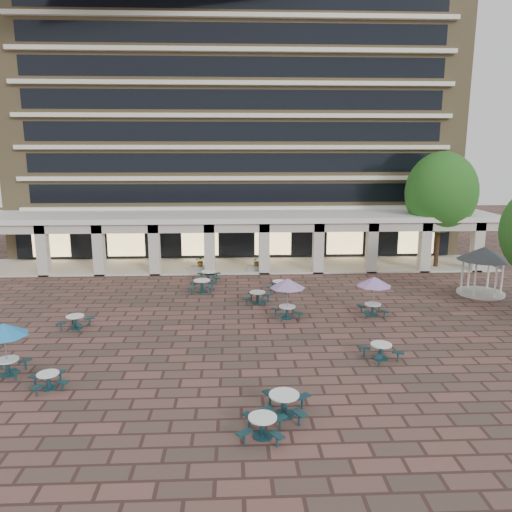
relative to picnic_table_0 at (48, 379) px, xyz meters
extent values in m
plane|color=brown|center=(7.76, 6.49, -0.40)|extent=(120.00, 120.00, 0.00)
cube|color=#8D784F|center=(7.76, 31.99, 10.60)|extent=(40.00, 15.00, 22.00)
cube|color=silver|center=(7.76, 24.24, 4.10)|extent=(36.80, 0.50, 0.35)
cube|color=black|center=(7.76, 24.47, 5.40)|extent=(35.20, 0.05, 1.60)
cube|color=silver|center=(7.76, 24.24, 6.70)|extent=(36.80, 0.50, 0.35)
cube|color=black|center=(7.76, 24.47, 8.00)|extent=(35.20, 0.05, 1.60)
cube|color=silver|center=(7.76, 24.24, 9.30)|extent=(36.80, 0.50, 0.35)
cube|color=black|center=(7.76, 24.47, 10.60)|extent=(35.20, 0.05, 1.60)
cube|color=silver|center=(7.76, 24.24, 11.90)|extent=(36.80, 0.50, 0.35)
cube|color=black|center=(7.76, 24.47, 13.20)|extent=(35.20, 0.05, 1.60)
cube|color=silver|center=(7.76, 24.24, 14.50)|extent=(36.80, 0.50, 0.35)
cube|color=black|center=(7.76, 24.47, 15.80)|extent=(35.20, 0.05, 1.60)
cube|color=silver|center=(7.76, 24.24, 17.10)|extent=(36.80, 0.50, 0.35)
cube|color=black|center=(7.76, 24.47, 18.40)|extent=(35.20, 0.05, 1.60)
cube|color=silver|center=(7.76, 24.24, 19.70)|extent=(36.80, 0.50, 0.35)
cube|color=white|center=(7.76, 21.49, 3.80)|extent=(42.00, 6.60, 0.40)
cube|color=beige|center=(7.76, 18.64, 3.35)|extent=(42.00, 0.30, 0.90)
cube|color=black|center=(7.76, 24.19, 1.40)|extent=(38.00, 0.15, 3.20)
cube|color=beige|center=(7.76, 21.49, -0.34)|extent=(42.00, 6.00, 0.12)
cube|color=beige|center=(-7.02, 18.89, 1.60)|extent=(0.80, 0.80, 4.00)
cube|color=beige|center=(-2.80, 18.89, 1.60)|extent=(0.80, 0.80, 4.00)
cube|color=beige|center=(1.43, 18.89, 1.60)|extent=(0.80, 0.80, 4.00)
cube|color=beige|center=(5.65, 18.89, 1.60)|extent=(0.80, 0.80, 4.00)
cube|color=beige|center=(9.87, 18.89, 1.60)|extent=(0.80, 0.80, 4.00)
cube|color=beige|center=(14.09, 18.89, 1.60)|extent=(0.80, 0.80, 4.00)
cube|color=beige|center=(18.32, 18.89, 1.60)|extent=(0.80, 0.80, 4.00)
cube|color=beige|center=(22.54, 18.89, 1.60)|extent=(0.80, 0.80, 4.00)
cube|color=beige|center=(26.76, 18.89, 1.60)|extent=(0.80, 0.80, 4.00)
cube|color=#FFD88C|center=(-8.24, 24.04, 1.20)|extent=(3.20, 0.08, 2.40)
cube|color=#FFD88C|center=(-1.84, 24.04, 1.20)|extent=(3.20, 0.08, 2.40)
cube|color=#FFD88C|center=(4.56, 24.04, 1.20)|extent=(3.20, 0.08, 2.40)
cube|color=#FFD88C|center=(10.96, 24.04, 1.20)|extent=(3.20, 0.08, 2.40)
cube|color=#FFD88C|center=(17.36, 24.04, 1.20)|extent=(3.20, 0.08, 2.40)
cube|color=#FFD88C|center=(23.76, 24.04, 1.20)|extent=(3.20, 0.08, 2.40)
cylinder|color=#153740|center=(0.00, 0.00, -0.38)|extent=(0.61, 0.61, 0.04)
cylinder|color=#153740|center=(0.00, 0.00, -0.11)|extent=(0.16, 0.16, 0.58)
cylinder|color=white|center=(0.00, 0.00, 0.24)|extent=(0.88, 0.88, 0.04)
cube|color=#153740|center=(0.25, 0.64, -0.01)|extent=(0.40, 0.54, 0.04)
cylinder|color=#153740|center=(0.25, 0.64, -0.21)|extent=(0.07, 0.07, 0.37)
cube|color=#153740|center=(-0.64, 0.25, -0.01)|extent=(0.54, 0.40, 0.04)
cylinder|color=#153740|center=(-0.64, 0.25, -0.21)|extent=(0.07, 0.07, 0.37)
cube|color=#153740|center=(-0.25, -0.64, -0.01)|extent=(0.40, 0.54, 0.04)
cylinder|color=#153740|center=(-0.25, -0.64, -0.21)|extent=(0.07, 0.07, 0.37)
cube|color=#153740|center=(0.64, -0.25, -0.01)|extent=(0.54, 0.40, 0.04)
cylinder|color=#153740|center=(0.64, -0.25, -0.21)|extent=(0.07, 0.07, 0.37)
cylinder|color=#153740|center=(9.31, -2.50, -0.37)|extent=(0.78, 0.78, 0.04)
cylinder|color=#153740|center=(9.31, -2.50, -0.03)|extent=(0.20, 0.20, 0.73)
cylinder|color=white|center=(9.31, -2.50, 0.41)|extent=(1.11, 1.11, 0.06)
cube|color=#153740|center=(10.04, -2.04, 0.09)|extent=(0.68, 0.59, 0.06)
cylinder|color=#153740|center=(10.04, -2.04, -0.16)|extent=(0.09, 0.09, 0.47)
cube|color=#153740|center=(8.85, -1.76, 0.09)|extent=(0.59, 0.68, 0.06)
cylinder|color=#153740|center=(8.85, -1.76, -0.16)|extent=(0.09, 0.09, 0.47)
cube|color=#153740|center=(8.57, -2.96, 0.09)|extent=(0.68, 0.59, 0.06)
cylinder|color=#153740|center=(8.57, -2.96, -0.16)|extent=(0.09, 0.09, 0.47)
cube|color=#153740|center=(9.77, -3.23, 0.09)|extent=(0.59, 0.68, 0.06)
cylinder|color=#153740|center=(9.77, -3.23, -0.16)|extent=(0.09, 0.09, 0.47)
cylinder|color=#153740|center=(8.45, -3.85, -0.38)|extent=(0.68, 0.68, 0.04)
cylinder|color=#153740|center=(8.45, -3.85, -0.07)|extent=(0.17, 0.17, 0.64)
cylinder|color=white|center=(8.45, -3.85, 0.31)|extent=(0.97, 0.97, 0.05)
cube|color=#153740|center=(9.07, -3.42, 0.03)|extent=(0.59, 0.53, 0.05)
cylinder|color=#153740|center=(9.07, -3.42, -0.19)|extent=(0.08, 0.08, 0.41)
cube|color=#153740|center=(8.02, -3.23, 0.03)|extent=(0.53, 0.59, 0.05)
cylinder|color=#153740|center=(8.02, -3.23, -0.19)|extent=(0.08, 0.08, 0.41)
cube|color=#153740|center=(7.83, -4.28, 0.03)|extent=(0.59, 0.53, 0.05)
cylinder|color=#153740|center=(7.83, -4.28, -0.19)|extent=(0.08, 0.08, 0.41)
cube|color=#153740|center=(8.88, -4.47, 0.03)|extent=(0.53, 0.59, 0.05)
cylinder|color=#153740|center=(8.88, -4.47, -0.19)|extent=(0.08, 0.08, 0.41)
cylinder|color=#153740|center=(-2.19, 1.34, -0.38)|extent=(0.67, 0.67, 0.04)
cylinder|color=#153740|center=(-2.19, 1.34, -0.08)|extent=(0.17, 0.17, 0.63)
cylinder|color=white|center=(-2.19, 1.34, 0.30)|extent=(0.96, 0.96, 0.05)
cube|color=#153740|center=(-1.67, 1.87, 0.03)|extent=(0.56, 0.56, 0.05)
cylinder|color=#153740|center=(-1.67, 1.87, -0.19)|extent=(0.08, 0.08, 0.40)
cube|color=#153740|center=(-2.72, 1.86, 0.03)|extent=(0.56, 0.56, 0.05)
cylinder|color=#153740|center=(-2.72, 1.86, -0.19)|extent=(0.08, 0.08, 0.40)
cube|color=#153740|center=(-1.66, 0.81, 0.03)|extent=(0.56, 0.56, 0.05)
cylinder|color=#153740|center=(-1.66, 0.81, -0.19)|extent=(0.08, 0.08, 0.40)
cylinder|color=gray|center=(-2.19, 1.34, 0.75)|extent=(0.05, 0.05, 2.30)
cone|color=#2284CD|center=(-2.19, 1.34, 1.66)|extent=(2.01, 2.01, 0.53)
cylinder|color=#153740|center=(-1.07, 7.01, -0.38)|extent=(0.67, 0.67, 0.04)
cylinder|color=#153740|center=(-1.07, 7.01, -0.08)|extent=(0.17, 0.17, 0.63)
cylinder|color=white|center=(-1.07, 7.01, 0.30)|extent=(0.95, 0.95, 0.05)
cube|color=#153740|center=(-0.42, 7.39, 0.02)|extent=(0.59, 0.50, 0.05)
cylinder|color=#153740|center=(-0.42, 7.39, -0.19)|extent=(0.08, 0.08, 0.40)
cube|color=#153740|center=(-1.44, 7.66, 0.02)|extent=(0.50, 0.59, 0.05)
cylinder|color=#153740|center=(-1.44, 7.66, -0.19)|extent=(0.08, 0.08, 0.40)
cube|color=#153740|center=(-1.71, 6.64, 0.02)|extent=(0.59, 0.50, 0.05)
cylinder|color=#153740|center=(-1.71, 6.64, -0.19)|extent=(0.08, 0.08, 0.40)
cube|color=#153740|center=(-0.69, 6.37, 0.02)|extent=(0.50, 0.59, 0.05)
cylinder|color=#153740|center=(-0.69, 6.37, -0.19)|extent=(0.08, 0.08, 0.40)
cylinder|color=#153740|center=(10.55, 8.16, -0.38)|extent=(0.67, 0.67, 0.04)
cylinder|color=#153740|center=(10.55, 8.16, -0.08)|extent=(0.17, 0.17, 0.64)
cylinder|color=white|center=(10.55, 8.16, 0.31)|extent=(0.96, 0.96, 0.05)
cube|color=#153740|center=(10.94, 8.81, 0.03)|extent=(0.50, 0.59, 0.05)
cylinder|color=#153740|center=(10.94, 8.81, -0.19)|extent=(0.08, 0.08, 0.40)
cube|color=#153740|center=(9.91, 8.55, 0.03)|extent=(0.59, 0.50, 0.05)
cylinder|color=#153740|center=(9.91, 8.55, -0.19)|extent=(0.08, 0.08, 0.40)
cube|color=#153740|center=(10.16, 7.52, 0.03)|extent=(0.50, 0.59, 0.05)
cylinder|color=#153740|center=(10.16, 7.52, -0.19)|extent=(0.08, 0.08, 0.40)
cube|color=#153740|center=(11.20, 7.78, 0.03)|extent=(0.59, 0.50, 0.05)
cylinder|color=#153740|center=(11.20, 7.78, -0.19)|extent=(0.08, 0.08, 0.40)
cylinder|color=gray|center=(10.55, 8.16, 0.76)|extent=(0.05, 0.05, 2.31)
cone|color=#A078C0|center=(10.55, 8.16, 1.68)|extent=(2.02, 2.02, 0.53)
cylinder|color=#153740|center=(14.28, 2.28, -0.38)|extent=(0.68, 0.68, 0.04)
cylinder|color=#153740|center=(14.28, 2.28, -0.07)|extent=(0.18, 0.18, 0.64)
cylinder|color=white|center=(14.28, 2.28, 0.32)|extent=(0.97, 0.97, 0.05)
cube|color=#153740|center=(14.56, 2.98, 0.03)|extent=(0.46, 0.60, 0.05)
cylinder|color=#153740|center=(14.56, 2.98, -0.19)|extent=(0.08, 0.08, 0.41)
cube|color=#153740|center=(13.57, 2.57, 0.03)|extent=(0.60, 0.46, 0.05)
cylinder|color=#153740|center=(13.57, 2.57, -0.19)|extent=(0.08, 0.08, 0.41)
cube|color=#153740|center=(13.99, 1.58, 0.03)|extent=(0.46, 0.60, 0.05)
cylinder|color=#153740|center=(13.99, 1.58, -0.19)|extent=(0.08, 0.08, 0.41)
cube|color=#153740|center=(14.98, 1.99, 0.03)|extent=(0.60, 0.46, 0.05)
cylinder|color=#153740|center=(14.98, 1.99, -0.19)|extent=(0.08, 0.08, 0.41)
cylinder|color=#153740|center=(5.35, 13.77, -0.37)|extent=(0.79, 0.79, 0.05)
cylinder|color=#153740|center=(5.35, 13.77, -0.02)|extent=(0.20, 0.20, 0.74)
cylinder|color=white|center=(5.35, 13.77, 0.43)|extent=(1.13, 1.13, 0.06)
cube|color=#153740|center=(6.00, 14.36, 0.10)|extent=(0.67, 0.65, 0.06)
cylinder|color=#153740|center=(6.00, 14.36, -0.16)|extent=(0.09, 0.09, 0.47)
cube|color=#153740|center=(4.76, 14.43, 0.10)|extent=(0.65, 0.67, 0.06)
cylinder|color=#153740|center=(4.76, 14.43, -0.16)|extent=(0.09, 0.09, 0.47)
cube|color=#153740|center=(4.69, 13.18, 0.10)|extent=(0.67, 0.65, 0.06)
cylinder|color=#153740|center=(4.69, 13.18, -0.16)|extent=(0.09, 0.09, 0.47)
cube|color=#153740|center=(5.93, 13.12, 0.10)|extent=(0.65, 0.67, 0.06)
cylinder|color=#153740|center=(5.93, 13.12, -0.16)|extent=(0.09, 0.09, 0.47)
cylinder|color=#153740|center=(8.99, 11.05, -0.37)|extent=(0.70, 0.70, 0.04)
cylinder|color=#153740|center=(8.99, 11.05, -0.06)|extent=(0.18, 0.18, 0.66)
cylinder|color=white|center=(8.99, 11.05, 0.34)|extent=(1.00, 1.00, 0.05)
cube|color=#153740|center=(9.68, 11.42, 0.05)|extent=(0.62, 0.51, 0.05)
cylinder|color=#153740|center=(9.68, 11.42, -0.18)|extent=(0.08, 0.08, 0.42)
cube|color=#153740|center=(8.62, 11.74, 0.05)|extent=(0.51, 0.62, 0.05)
cylinder|color=#153740|center=(8.62, 11.74, -0.18)|extent=(0.08, 0.08, 0.42)
cube|color=#153740|center=(8.29, 10.68, 0.05)|extent=(0.62, 0.51, 0.05)
cylinder|color=#153740|center=(8.29, 10.68, -0.18)|extent=(0.08, 0.08, 0.42)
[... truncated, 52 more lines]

